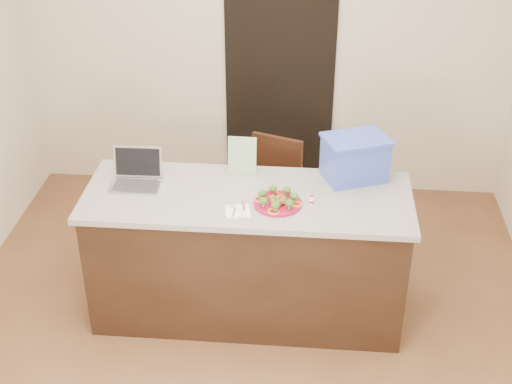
# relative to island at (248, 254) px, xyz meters

# --- Properties ---
(ground) EXTENTS (4.00, 4.00, 0.00)m
(ground) POSITION_rel_island_xyz_m (0.00, -0.25, -0.46)
(ground) COLOR brown
(ground) RESTS_ON ground
(room_shell) EXTENTS (4.00, 4.00, 4.00)m
(room_shell) POSITION_rel_island_xyz_m (0.00, -0.25, 1.16)
(room_shell) COLOR white
(room_shell) RESTS_ON ground
(doorway) EXTENTS (0.90, 0.02, 2.00)m
(doorway) POSITION_rel_island_xyz_m (0.10, 1.73, 0.54)
(doorway) COLOR black
(doorway) RESTS_ON ground
(island) EXTENTS (2.06, 0.76, 0.92)m
(island) POSITION_rel_island_xyz_m (0.00, 0.00, 0.00)
(island) COLOR black
(island) RESTS_ON ground
(plate) EXTENTS (0.29, 0.29, 0.02)m
(plate) POSITION_rel_island_xyz_m (0.20, -0.10, 0.47)
(plate) COLOR maroon
(plate) RESTS_ON island
(meatballs) EXTENTS (0.12, 0.12, 0.04)m
(meatballs) POSITION_rel_island_xyz_m (0.20, -0.11, 0.50)
(meatballs) COLOR brown
(meatballs) RESTS_ON plate
(broccoli) EXTENTS (0.25, 0.25, 0.04)m
(broccoli) POSITION_rel_island_xyz_m (0.20, -0.10, 0.52)
(broccoli) COLOR #245416
(broccoli) RESTS_ON plate
(pepper_rings) EXTENTS (0.30, 0.30, 0.01)m
(pepper_rings) POSITION_rel_island_xyz_m (0.20, -0.10, 0.48)
(pepper_rings) COLOR orange
(pepper_rings) RESTS_ON plate
(napkin) EXTENTS (0.17, 0.17, 0.01)m
(napkin) POSITION_rel_island_xyz_m (-0.04, -0.20, 0.46)
(napkin) COLOR white
(napkin) RESTS_ON island
(fork) EXTENTS (0.03, 0.14, 0.00)m
(fork) POSITION_rel_island_xyz_m (-0.06, -0.19, 0.47)
(fork) COLOR silver
(fork) RESTS_ON napkin
(knife) EXTENTS (0.04, 0.20, 0.01)m
(knife) POSITION_rel_island_xyz_m (-0.01, -0.22, 0.47)
(knife) COLOR silver
(knife) RESTS_ON napkin
(yogurt_bottle) EXTENTS (0.03, 0.03, 0.06)m
(yogurt_bottle) POSITION_rel_island_xyz_m (0.40, -0.08, 0.48)
(yogurt_bottle) COLOR white
(yogurt_bottle) RESTS_ON island
(laptop) EXTENTS (0.32, 0.25, 0.22)m
(laptop) POSITION_rel_island_xyz_m (-0.72, 0.10, 0.52)
(laptop) COLOR #AAABAF
(laptop) RESTS_ON island
(leaflet) EXTENTS (0.19, 0.05, 0.26)m
(leaflet) POSITION_rel_island_xyz_m (-0.06, 0.26, 0.59)
(leaflet) COLOR silver
(leaflet) RESTS_ON island
(blue_box) EXTENTS (0.48, 0.41, 0.29)m
(blue_box) POSITION_rel_island_xyz_m (0.67, 0.28, 0.60)
(blue_box) COLOR #334FB9
(blue_box) RESTS_ON island
(chair) EXTENTS (0.50, 0.52, 0.89)m
(chair) POSITION_rel_island_xyz_m (0.13, 0.78, 0.05)
(chair) COLOR #381C10
(chair) RESTS_ON ground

